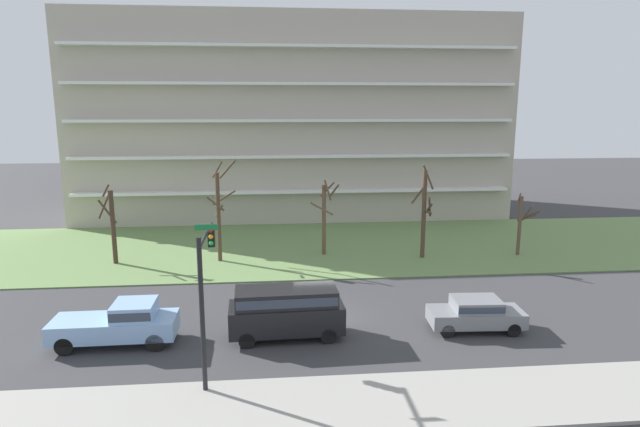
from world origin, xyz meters
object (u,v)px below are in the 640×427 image
at_px(sedan_gray_center_right, 476,313).
at_px(tree_center, 325,215).
at_px(tree_right, 424,212).
at_px(tree_left, 219,212).
at_px(tree_far_right, 521,223).
at_px(pickup_blue_center_left, 120,323).
at_px(tree_far_left, 112,224).
at_px(traffic_signal_mast, 206,277).
at_px(van_black_near_left, 286,309).

bearing_deg(sedan_gray_center_right, tree_center, 116.35).
bearing_deg(tree_center, tree_right, -11.85).
bearing_deg(tree_left, tree_far_right, -1.23).
bearing_deg(pickup_blue_center_left, tree_far_left, 105.96).
height_order(tree_right, tree_far_right, tree_right).
relative_size(tree_far_left, tree_center, 0.98).
bearing_deg(tree_far_left, tree_right, -1.44).
bearing_deg(traffic_signal_mast, tree_left, 93.39).
bearing_deg(tree_far_left, tree_center, 3.54).
bearing_deg(sedan_gray_center_right, van_black_near_left, -176.75).
xyz_separation_m(tree_far_left, pickup_blue_center_left, (3.78, -12.74, -1.76)).
distance_m(tree_far_right, traffic_signal_mast, 25.54).
bearing_deg(van_black_near_left, tree_far_left, 129.27).
bearing_deg(tree_right, tree_center, 168.15).
relative_size(tree_right, tree_far_right, 1.48).
relative_size(tree_right, traffic_signal_mast, 1.12).
height_order(tree_far_right, traffic_signal_mast, traffic_signal_mast).
bearing_deg(tree_far_left, tree_far_right, -0.85).
distance_m(tree_center, pickup_blue_center_left, 17.36).
relative_size(tree_right, van_black_near_left, 1.26).
distance_m(tree_left, tree_far_right, 21.20).
bearing_deg(pickup_blue_center_left, van_black_near_left, -0.59).
height_order(tree_right, sedan_gray_center_right, tree_right).
distance_m(pickup_blue_center_left, sedan_gray_center_right, 16.39).
height_order(tree_far_left, tree_far_right, tree_far_left).
height_order(tree_center, tree_right, tree_right).
relative_size(tree_left, sedan_gray_center_right, 1.56).
xyz_separation_m(van_black_near_left, sedan_gray_center_right, (8.98, -0.00, -0.52)).
height_order(tree_left, tree_center, tree_left).
bearing_deg(tree_far_left, van_black_near_left, -48.71).
xyz_separation_m(tree_far_right, pickup_blue_center_left, (-24.47, -12.33, -1.34)).
bearing_deg(tree_far_right, pickup_blue_center_left, -153.26).
bearing_deg(tree_right, van_black_near_left, -129.13).
distance_m(tree_far_left, traffic_signal_mast, 17.88).
bearing_deg(sedan_gray_center_right, tree_left, 138.93).
bearing_deg(tree_left, sedan_gray_center_right, -44.32).
relative_size(tree_far_left, van_black_near_left, 1.03).
xyz_separation_m(tree_center, tree_right, (6.77, -1.42, 0.41)).
distance_m(tree_left, pickup_blue_center_left, 13.43).
height_order(tree_far_left, traffic_signal_mast, traffic_signal_mast).
xyz_separation_m(tree_far_right, van_black_near_left, (-17.06, -12.33, -0.96)).
relative_size(tree_left, van_black_near_left, 1.33).
bearing_deg(van_black_near_left, tree_right, 48.84).
relative_size(tree_left, tree_far_right, 1.56).
bearing_deg(traffic_signal_mast, tree_far_left, 116.76).
bearing_deg(sedan_gray_center_right, pickup_blue_center_left, -176.76).
distance_m(tree_left, van_black_near_left, 13.59).
xyz_separation_m(tree_far_left, traffic_signal_mast, (8.03, -15.93, 1.26)).
height_order(pickup_blue_center_left, sedan_gray_center_right, pickup_blue_center_left).
relative_size(tree_far_left, tree_left, 0.77).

